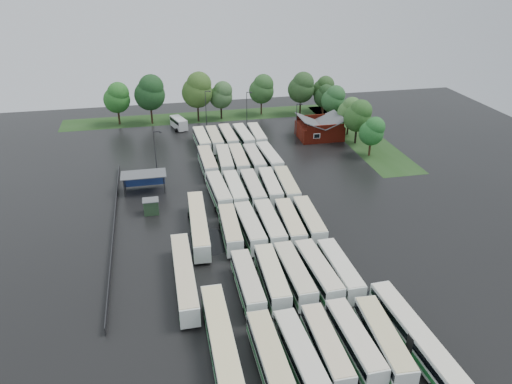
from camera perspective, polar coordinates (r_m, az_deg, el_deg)
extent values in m
plane|color=black|center=(77.96, 0.39, -5.60)|extent=(160.00, 160.00, 0.00)
cube|color=maroon|center=(120.72, 7.26, 6.94)|extent=(10.00, 8.00, 3.40)
cube|color=#4C4F51|center=(119.12, 6.18, 8.06)|extent=(5.07, 8.60, 2.19)
cube|color=#4C4F51|center=(120.71, 8.46, 8.17)|extent=(5.07, 8.60, 2.19)
cube|color=maroon|center=(116.45, 7.95, 7.32)|extent=(9.00, 0.20, 1.20)
cube|color=silver|center=(116.38, 6.96, 6.38)|extent=(1.60, 0.12, 1.20)
cylinder|color=#2D2D30|center=(93.64, -14.83, 0.40)|extent=(0.16, 0.16, 3.40)
cylinder|color=#2D2D30|center=(93.42, -10.44, 0.80)|extent=(0.16, 0.16, 3.40)
cylinder|color=#2D2D30|center=(96.55, -14.78, 1.21)|extent=(0.16, 0.16, 3.40)
cylinder|color=#2D2D30|center=(96.33, -10.52, 1.60)|extent=(0.16, 0.16, 3.40)
cube|color=#4C4F51|center=(94.18, -12.75, 2.00)|extent=(8.20, 4.20, 0.15)
cube|color=navy|center=(96.68, -12.65, 1.42)|extent=(7.60, 0.08, 2.60)
cube|color=#233E24|center=(86.99, -11.90, -1.66)|extent=(2.50, 2.00, 2.50)
cube|color=#4C4F51|center=(86.39, -11.98, -0.90)|extent=(2.70, 2.20, 0.12)
cube|color=#1E3D15|center=(136.84, -4.64, 8.64)|extent=(80.00, 10.00, 0.01)
cube|color=#1E3D15|center=(124.79, 11.59, 6.43)|extent=(10.00, 50.00, 0.01)
cube|color=#2D2D30|center=(83.59, -15.90, -3.87)|extent=(0.10, 50.00, 1.20)
cube|color=silver|center=(55.81, 1.61, -18.43)|extent=(2.73, 12.30, 2.81)
cube|color=black|center=(55.42, 1.61, -18.02)|extent=(2.78, 11.81, 0.90)
cube|color=#2B713B|center=(56.25, 1.60, -18.88)|extent=(2.77, 12.06, 0.62)
cube|color=beige|center=(54.80, 1.63, -17.35)|extent=(2.62, 11.93, 0.12)
cylinder|color=black|center=(59.54, 0.67, -16.81)|extent=(2.61, 0.98, 0.98)
cube|color=silver|center=(56.42, 5.04, -18.02)|extent=(3.04, 12.03, 2.73)
cube|color=black|center=(56.04, 5.06, -17.62)|extent=(3.08, 11.56, 0.87)
cube|color=#226E32|center=(56.84, 5.01, -18.45)|extent=(3.08, 11.79, 0.60)
cube|color=beige|center=(55.45, 5.10, -16.97)|extent=(2.92, 11.67, 0.12)
cylinder|color=black|center=(60.00, 3.91, -16.49)|extent=(2.53, 0.95, 0.95)
cube|color=silver|center=(57.55, 8.03, -17.18)|extent=(2.51, 11.74, 2.69)
cube|color=black|center=(57.19, 8.06, -16.78)|extent=(2.57, 11.27, 0.86)
cube|color=#296B38|center=(57.96, 7.99, -17.60)|extent=(2.56, 11.50, 0.59)
cube|color=beige|center=(56.61, 8.12, -16.15)|extent=(2.41, 11.38, 0.12)
cylinder|color=black|center=(56.06, 9.28, -20.71)|extent=(2.49, 0.94, 0.94)
cylinder|color=black|center=(61.04, 6.75, -15.76)|extent=(2.49, 0.94, 0.94)
cube|color=silver|center=(58.68, 11.19, -16.42)|extent=(2.82, 11.94, 2.72)
cube|color=black|center=(58.32, 11.23, -16.03)|extent=(2.86, 11.46, 0.87)
cube|color=#2E7641|center=(59.08, 11.14, -16.85)|extent=(2.86, 11.70, 0.60)
cube|color=beige|center=(57.75, 11.31, -15.39)|extent=(2.71, 11.58, 0.12)
cylinder|color=black|center=(57.18, 12.58, -19.89)|extent=(2.52, 0.95, 0.95)
cylinder|color=black|center=(62.15, 9.72, -15.08)|extent=(2.52, 0.95, 0.95)
cube|color=silver|center=(59.33, 14.33, -16.17)|extent=(3.18, 12.44, 2.82)
cube|color=black|center=(58.95, 14.40, -15.76)|extent=(3.22, 11.95, 0.90)
cube|color=#387744|center=(59.74, 14.27, -16.61)|extent=(3.22, 12.19, 0.62)
cube|color=beige|center=(58.37, 14.50, -15.10)|extent=(3.06, 12.06, 0.12)
cylinder|color=black|center=(57.83, 15.91, -19.70)|extent=(2.62, 0.99, 0.99)
cylinder|color=black|center=(62.85, 12.63, -14.83)|extent=(2.62, 0.99, 0.99)
cube|color=silver|center=(65.91, -0.97, -10.36)|extent=(2.50, 11.93, 2.73)
cube|color=black|center=(65.59, -0.97, -9.98)|extent=(2.56, 11.45, 0.87)
cube|color=#1D6D2D|center=(66.27, -0.97, -10.78)|extent=(2.55, 11.69, 0.60)
cube|color=beige|center=(65.08, -0.98, -9.36)|extent=(2.40, 11.57, 0.12)
cylinder|color=black|center=(63.80, -0.28, -13.35)|extent=(2.53, 0.95, 0.95)
cylinder|color=black|center=(69.75, -1.57, -9.44)|extent=(2.53, 0.95, 0.95)
cube|color=silver|center=(66.79, 1.82, -9.76)|extent=(2.91, 12.36, 2.82)
cube|color=black|center=(66.46, 1.83, -9.37)|extent=(2.96, 11.87, 0.90)
cube|color=#3B7B4A|center=(67.15, 1.81, -10.19)|extent=(2.96, 12.11, 0.62)
cube|color=beige|center=(65.94, 1.84, -8.74)|extent=(2.80, 11.98, 0.12)
cylinder|color=black|center=(64.62, 2.64, -12.77)|extent=(2.61, 0.98, 0.98)
cylinder|color=black|center=(70.71, 1.04, -8.86)|extent=(2.61, 0.98, 0.98)
cube|color=silver|center=(67.53, 4.40, -9.38)|extent=(2.78, 12.33, 2.81)
cube|color=black|center=(67.21, 4.42, -8.99)|extent=(2.83, 11.84, 0.90)
cube|color=#33763E|center=(67.90, 4.38, -9.80)|extent=(2.83, 12.08, 0.62)
cube|color=beige|center=(66.70, 4.45, -8.36)|extent=(2.67, 11.96, 0.12)
cylinder|color=black|center=(65.39, 5.33, -12.33)|extent=(2.61, 0.98, 0.98)
cylinder|color=black|center=(71.42, 3.49, -8.51)|extent=(2.61, 0.98, 0.98)
cube|color=silver|center=(68.30, 7.09, -9.06)|extent=(3.17, 12.45, 2.83)
cube|color=black|center=(67.98, 7.11, -8.67)|extent=(3.21, 11.96, 0.90)
cube|color=#217232|center=(68.66, 7.06, -9.48)|extent=(3.21, 12.21, 0.62)
cube|color=beige|center=(67.47, 7.16, -8.04)|extent=(3.05, 12.08, 0.12)
cylinder|color=black|center=(66.18, 8.12, -11.97)|extent=(2.62, 0.99, 0.99)
cylinder|color=black|center=(72.16, 6.03, -8.22)|extent=(2.62, 0.99, 0.99)
cube|color=silver|center=(69.16, 9.54, -8.80)|extent=(2.64, 11.99, 2.74)
cube|color=black|center=(68.85, 9.58, -8.43)|extent=(2.69, 11.51, 0.88)
cube|color=#236C2F|center=(69.51, 9.51, -9.21)|extent=(2.69, 11.75, 0.60)
cube|color=white|center=(68.37, 9.63, -7.83)|extent=(2.54, 11.63, 0.12)
cylinder|color=black|center=(67.14, 10.62, -11.57)|extent=(2.54, 0.96, 0.96)
cylinder|color=black|center=(72.85, 8.40, -8.02)|extent=(2.54, 0.96, 0.96)
cube|color=silver|center=(77.52, -2.95, -4.27)|extent=(2.91, 11.98, 2.73)
cube|color=black|center=(77.25, -2.96, -3.92)|extent=(2.95, 11.50, 0.87)
cube|color=#2A7538|center=(77.83, -2.94, -4.65)|extent=(2.95, 11.74, 0.60)
cube|color=beige|center=(76.82, -2.98, -3.37)|extent=(2.79, 11.62, 0.12)
cylinder|color=black|center=(75.03, -2.46, -6.61)|extent=(2.53, 0.95, 0.95)
cylinder|color=black|center=(81.46, -3.37, -3.77)|extent=(2.53, 0.95, 0.95)
cube|color=silver|center=(77.78, -0.70, -4.07)|extent=(2.90, 12.35, 2.81)
cube|color=black|center=(77.50, -0.70, -3.71)|extent=(2.95, 11.86, 0.90)
cube|color=#2D7A3B|center=(78.10, -0.70, -4.47)|extent=(2.95, 12.10, 0.62)
cube|color=beige|center=(77.06, -0.70, -3.14)|extent=(2.79, 11.98, 0.12)
cylinder|color=black|center=(75.23, -0.10, -6.48)|extent=(2.61, 0.98, 0.98)
cylinder|color=black|center=(81.83, -1.23, -3.57)|extent=(2.61, 0.98, 0.98)
cube|color=silver|center=(78.45, 1.58, -3.79)|extent=(2.58, 12.38, 2.84)
cube|color=black|center=(78.16, 1.59, -3.43)|extent=(2.65, 11.89, 0.91)
cube|color=#346A40|center=(78.76, 1.58, -4.18)|extent=(2.64, 12.13, 0.62)
cube|color=beige|center=(77.72, 1.60, -2.85)|extent=(2.48, 12.01, 0.12)
cylinder|color=black|center=(75.89, 2.26, -6.18)|extent=(2.63, 0.99, 0.99)
cylinder|color=black|center=(82.50, 0.93, -3.30)|extent=(2.63, 0.99, 0.99)
cube|color=silver|center=(79.01, 3.91, -3.63)|extent=(3.07, 12.33, 2.80)
cube|color=black|center=(78.73, 3.92, -3.28)|extent=(3.11, 11.84, 0.90)
cube|color=#207032|center=(79.32, 3.90, -4.02)|extent=(3.11, 12.09, 0.62)
cube|color=beige|center=(78.30, 3.94, -2.71)|extent=(2.95, 11.96, 0.12)
cylinder|color=black|center=(76.51, 4.66, -5.96)|extent=(2.60, 0.98, 0.98)
cylinder|color=black|center=(82.97, 3.16, -3.16)|extent=(2.60, 0.98, 0.98)
cube|color=silver|center=(80.07, 6.09, -3.29)|extent=(3.05, 12.31, 2.80)
cube|color=black|center=(79.80, 6.11, -2.94)|extent=(3.09, 11.82, 0.90)
cube|color=#1E7531|center=(80.37, 6.07, -3.68)|extent=(3.09, 12.06, 0.62)
cube|color=beige|center=(79.37, 6.14, -2.38)|extent=(2.93, 11.94, 0.12)
cylinder|color=black|center=(77.60, 6.91, -5.58)|extent=(2.59, 0.98, 0.98)
cylinder|color=black|center=(83.99, 5.25, -2.85)|extent=(2.59, 0.98, 0.98)
cube|color=silver|center=(89.19, -4.28, 0.03)|extent=(3.14, 12.34, 2.80)
cube|color=black|center=(88.95, -4.29, 0.36)|extent=(3.18, 11.85, 0.90)
cube|color=#277439|center=(89.47, -4.27, -0.32)|extent=(3.18, 12.09, 0.62)
cube|color=beige|center=(88.57, -4.31, 0.88)|extent=(3.02, 11.97, 0.12)
cylinder|color=black|center=(86.38, -3.88, -1.92)|extent=(2.60, 0.98, 0.98)
cylinder|color=black|center=(93.30, -4.59, 0.30)|extent=(2.60, 0.98, 0.98)
cube|color=silver|center=(89.49, -2.41, 0.16)|extent=(2.62, 12.07, 2.76)
cube|color=black|center=(89.25, -2.42, 0.48)|extent=(2.68, 11.59, 0.88)
cube|color=#27743A|center=(89.76, -2.40, -0.19)|extent=(2.67, 11.83, 0.61)
cube|color=#EEE7CC|center=(88.88, -2.43, 0.99)|extent=(2.52, 11.71, 0.12)
cylinder|color=black|center=(86.73, -1.96, -1.75)|extent=(2.56, 0.96, 0.96)
cylinder|color=black|center=(93.52, -2.80, 0.42)|extent=(2.56, 0.96, 0.96)
cube|color=silver|center=(89.86, -0.35, 0.31)|extent=(2.56, 12.18, 2.79)
cube|color=black|center=(89.61, -0.35, 0.63)|extent=(2.62, 11.70, 0.89)
cube|color=#206C2F|center=(90.13, -0.35, -0.04)|extent=(2.61, 11.94, 0.61)
cube|color=beige|center=(89.23, -0.35, 1.15)|extent=(2.45, 11.82, 0.12)
cylinder|color=black|center=(87.08, 0.17, -1.61)|extent=(2.59, 0.97, 0.97)
cylinder|color=black|center=(93.90, -0.83, 0.56)|extent=(2.59, 0.97, 0.97)
cube|color=silver|center=(90.86, 1.66, 0.58)|extent=(3.01, 12.04, 2.74)
cube|color=black|center=(90.62, 1.66, 0.89)|extent=(3.05, 11.56, 0.88)
cube|color=#277038|center=(91.12, 1.65, 0.24)|extent=(3.05, 11.80, 0.60)
cube|color=#F0E5C9|center=(90.26, 1.67, 1.39)|extent=(2.89, 11.67, 0.12)
cylinder|color=black|center=(88.15, 2.22, -1.27)|extent=(2.54, 0.96, 0.96)
cylinder|color=black|center=(94.80, 1.11, 0.81)|extent=(2.54, 0.96, 0.96)
cube|color=silver|center=(91.17, 3.52, 0.66)|extent=(3.14, 12.32, 2.80)
cube|color=black|center=(90.93, 3.53, 0.98)|extent=(3.18, 11.84, 0.90)
cube|color=#28743A|center=(91.43, 3.51, 0.32)|extent=(3.18, 12.08, 0.62)
cube|color=beige|center=(90.55, 3.55, 1.49)|extent=(3.02, 11.95, 0.12)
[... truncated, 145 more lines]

